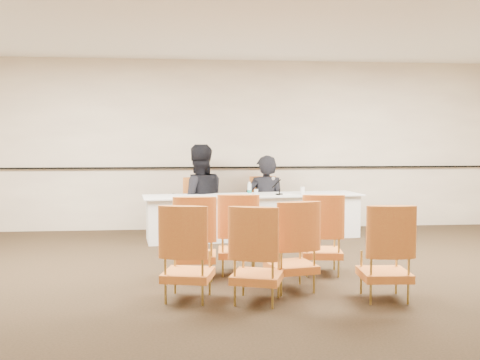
# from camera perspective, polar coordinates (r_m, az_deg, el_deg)

# --- Properties ---
(floor) EXTENTS (10.00, 10.00, 0.00)m
(floor) POSITION_cam_1_polar(r_m,az_deg,el_deg) (5.79, 2.88, -11.43)
(floor) COLOR black
(floor) RESTS_ON ground
(ceiling) EXTENTS (10.00, 10.00, 0.00)m
(ceiling) POSITION_cam_1_polar(r_m,az_deg,el_deg) (5.77, 2.99, 18.64)
(ceiling) COLOR white
(ceiling) RESTS_ON ground
(wall_back) EXTENTS (10.00, 0.04, 3.00)m
(wall_back) POSITION_cam_1_polar(r_m,az_deg,el_deg) (9.56, -0.63, 3.76)
(wall_back) COLOR beige
(wall_back) RESTS_ON ground
(wall_rail) EXTENTS (9.80, 0.04, 0.03)m
(wall_rail) POSITION_cam_1_polar(r_m,az_deg,el_deg) (9.53, -0.61, 1.35)
(wall_rail) COLOR black
(wall_rail) RESTS_ON wall_back
(panel_table) EXTENTS (3.59, 1.24, 0.70)m
(panel_table) POSITION_cam_1_polar(r_m,az_deg,el_deg) (8.66, 1.46, -3.89)
(panel_table) COLOR silver
(panel_table) RESTS_ON ground
(panelist_main) EXTENTS (0.70, 0.49, 1.85)m
(panelist_main) POSITION_cam_1_polar(r_m,az_deg,el_deg) (9.25, 2.75, -3.08)
(panelist_main) COLOR black
(panelist_main) RESTS_ON ground
(panelist_main_chair) EXTENTS (0.56, 0.56, 0.95)m
(panelist_main_chair) POSITION_cam_1_polar(r_m,az_deg,el_deg) (9.24, 2.75, -2.63)
(panelist_main_chair) COLOR #BD4622
(panelist_main_chair) RESTS_ON ground
(panelist_second) EXTENTS (1.05, 0.88, 1.95)m
(panelist_second) POSITION_cam_1_polar(r_m,az_deg,el_deg) (9.00, -4.44, -2.41)
(panelist_second) COLOR black
(panelist_second) RESTS_ON ground
(panelist_second_chair) EXTENTS (0.56, 0.56, 0.95)m
(panelist_second_chair) POSITION_cam_1_polar(r_m,az_deg,el_deg) (9.00, -4.43, -2.81)
(panelist_second_chair) COLOR #BD4622
(panelist_second_chair) RESTS_ON ground
(papers) EXTENTS (0.35, 0.30, 0.00)m
(papers) POSITION_cam_1_polar(r_m,az_deg,el_deg) (8.73, 4.83, -1.50)
(papers) COLOR white
(papers) RESTS_ON panel_table
(microphone) EXTENTS (0.19, 0.23, 0.29)m
(microphone) POSITION_cam_1_polar(r_m,az_deg,el_deg) (8.58, 4.22, -0.63)
(microphone) COLOR black
(microphone) RESTS_ON panel_table
(water_bottle) EXTENTS (0.08, 0.08, 0.22)m
(water_bottle) POSITION_cam_1_polar(r_m,az_deg,el_deg) (8.51, 1.02, -0.91)
(water_bottle) COLOR teal
(water_bottle) RESTS_ON panel_table
(drinking_glass) EXTENTS (0.07, 0.07, 0.10)m
(drinking_glass) POSITION_cam_1_polar(r_m,az_deg,el_deg) (8.49, 1.73, -1.31)
(drinking_glass) COLOR silver
(drinking_glass) RESTS_ON panel_table
(coffee_cup) EXTENTS (0.10, 0.10, 0.12)m
(coffee_cup) POSITION_cam_1_polar(r_m,az_deg,el_deg) (8.77, 6.69, -1.12)
(coffee_cup) COLOR white
(coffee_cup) RESTS_ON panel_table
(aud_chair_front_left) EXTENTS (0.53, 0.53, 0.95)m
(aud_chair_front_left) POSITION_cam_1_polar(r_m,az_deg,el_deg) (6.11, -4.77, -6.05)
(aud_chair_front_left) COLOR #BD4622
(aud_chair_front_left) RESTS_ON ground
(aud_chair_front_mid) EXTENTS (0.53, 0.53, 0.95)m
(aud_chair_front_mid) POSITION_cam_1_polar(r_m,az_deg,el_deg) (6.32, -0.21, -5.71)
(aud_chair_front_mid) COLOR #BD4622
(aud_chair_front_mid) RESTS_ON ground
(aud_chair_front_right) EXTENTS (0.56, 0.56, 0.95)m
(aud_chair_front_right) POSITION_cam_1_polar(r_m,az_deg,el_deg) (6.38, 8.67, -5.67)
(aud_chair_front_right) COLOR #BD4622
(aud_chair_front_right) RESTS_ON ground
(aud_chair_back_left) EXTENTS (0.60, 0.60, 0.95)m
(aud_chair_back_left) POSITION_cam_1_polar(r_m,az_deg,el_deg) (5.29, -5.57, -7.63)
(aud_chair_back_left) COLOR #BD4622
(aud_chair_back_left) RESTS_ON ground
(aud_chair_back_mid) EXTENTS (0.63, 0.63, 0.95)m
(aud_chair_back_mid) POSITION_cam_1_polar(r_m,az_deg,el_deg) (5.19, 1.86, -7.85)
(aud_chair_back_mid) COLOR #BD4622
(aud_chair_back_mid) RESTS_ON ground
(aud_chair_back_right) EXTENTS (0.53, 0.53, 0.95)m
(aud_chair_back_right) POSITION_cam_1_polar(r_m,az_deg,el_deg) (5.47, 15.16, -7.37)
(aud_chair_back_right) COLOR #BD4622
(aud_chair_back_right) RESTS_ON ground
(aud_chair_extra) EXTENTS (0.59, 0.59, 0.95)m
(aud_chair_extra) POSITION_cam_1_polar(r_m,az_deg,el_deg) (5.63, 5.48, -6.94)
(aud_chair_extra) COLOR #BD4622
(aud_chair_extra) RESTS_ON ground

